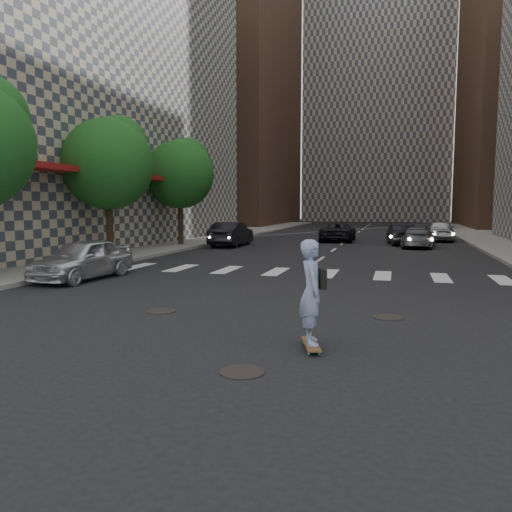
{
  "coord_description": "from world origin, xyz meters",
  "views": [
    {
      "loc": [
        3.42,
        -9.62,
        2.57
      ],
      "look_at": [
        0.07,
        2.32,
        1.3
      ],
      "focal_mm": 35.0,
      "sensor_mm": 36.0,
      "label": 1
    }
  ],
  "objects_px": {
    "traffic_car_a": "(231,234)",
    "traffic_car_e": "(401,234)",
    "traffic_car_c": "(338,232)",
    "traffic_car_b": "(419,237)",
    "skateboarder": "(312,292)",
    "traffic_car_d": "(441,231)",
    "silver_sedan": "(83,259)",
    "tree_b": "(110,160)",
    "tree_c": "(181,171)"
  },
  "relations": [
    {
      "from": "traffic_car_d",
      "to": "traffic_car_e",
      "type": "distance_m",
      "value": 4.87
    },
    {
      "from": "traffic_car_a",
      "to": "traffic_car_d",
      "type": "relative_size",
      "value": 1.03
    },
    {
      "from": "traffic_car_a",
      "to": "traffic_car_d",
      "type": "bearing_deg",
      "value": -148.62
    },
    {
      "from": "silver_sedan",
      "to": "traffic_car_c",
      "type": "relative_size",
      "value": 0.86
    },
    {
      "from": "skateboarder",
      "to": "traffic_car_d",
      "type": "relative_size",
      "value": 0.44
    },
    {
      "from": "skateboarder",
      "to": "traffic_car_c",
      "type": "xyz_separation_m",
      "value": [
        -2.55,
        26.96,
        -0.36
      ]
    },
    {
      "from": "tree_c",
      "to": "skateboarder",
      "type": "height_order",
      "value": "tree_c"
    },
    {
      "from": "traffic_car_a",
      "to": "traffic_car_b",
      "type": "distance_m",
      "value": 11.44
    },
    {
      "from": "skateboarder",
      "to": "traffic_car_d",
      "type": "distance_m",
      "value": 29.3
    },
    {
      "from": "traffic_car_a",
      "to": "traffic_car_d",
      "type": "height_order",
      "value": "traffic_car_d"
    },
    {
      "from": "traffic_car_e",
      "to": "skateboarder",
      "type": "bearing_deg",
      "value": 78.61
    },
    {
      "from": "tree_c",
      "to": "traffic_car_c",
      "type": "distance_m",
      "value": 11.93
    },
    {
      "from": "traffic_car_c",
      "to": "traffic_car_e",
      "type": "distance_m",
      "value": 4.71
    },
    {
      "from": "traffic_car_e",
      "to": "traffic_car_d",
      "type": "bearing_deg",
      "value": -132.19
    },
    {
      "from": "traffic_car_a",
      "to": "traffic_car_e",
      "type": "distance_m",
      "value": 11.0
    },
    {
      "from": "traffic_car_b",
      "to": "traffic_car_e",
      "type": "height_order",
      "value": "traffic_car_e"
    },
    {
      "from": "skateboarder",
      "to": "traffic_car_d",
      "type": "height_order",
      "value": "skateboarder"
    },
    {
      "from": "tree_b",
      "to": "traffic_car_a",
      "type": "bearing_deg",
      "value": 71.5
    },
    {
      "from": "tree_b",
      "to": "traffic_car_d",
      "type": "height_order",
      "value": "tree_b"
    },
    {
      "from": "traffic_car_b",
      "to": "traffic_car_e",
      "type": "bearing_deg",
      "value": -55.94
    },
    {
      "from": "traffic_car_c",
      "to": "traffic_car_a",
      "type": "bearing_deg",
      "value": 44.77
    },
    {
      "from": "traffic_car_e",
      "to": "tree_b",
      "type": "bearing_deg",
      "value": 36.82
    },
    {
      "from": "traffic_car_e",
      "to": "silver_sedan",
      "type": "bearing_deg",
      "value": 52.72
    },
    {
      "from": "traffic_car_d",
      "to": "tree_c",
      "type": "bearing_deg",
      "value": 34.57
    },
    {
      "from": "tree_c",
      "to": "traffic_car_d",
      "type": "xyz_separation_m",
      "value": [
        15.95,
        8.86,
        -3.88
      ]
    },
    {
      "from": "traffic_car_e",
      "to": "traffic_car_c",
      "type": "bearing_deg",
      "value": -32.59
    },
    {
      "from": "silver_sedan",
      "to": "traffic_car_a",
      "type": "distance_m",
      "value": 14.71
    },
    {
      "from": "traffic_car_b",
      "to": "traffic_car_a",
      "type": "bearing_deg",
      "value": 16.98
    },
    {
      "from": "traffic_car_b",
      "to": "traffic_car_e",
      "type": "relative_size",
      "value": 1.08
    },
    {
      "from": "traffic_car_c",
      "to": "traffic_car_e",
      "type": "height_order",
      "value": "same"
    },
    {
      "from": "tree_c",
      "to": "traffic_car_e",
      "type": "height_order",
      "value": "tree_c"
    },
    {
      "from": "traffic_car_a",
      "to": "traffic_car_e",
      "type": "relative_size",
      "value": 1.12
    },
    {
      "from": "skateboarder",
      "to": "silver_sedan",
      "type": "bearing_deg",
      "value": 128.29
    },
    {
      "from": "tree_b",
      "to": "skateboarder",
      "type": "height_order",
      "value": "tree_b"
    },
    {
      "from": "traffic_car_b",
      "to": "traffic_car_d",
      "type": "distance_m",
      "value": 6.25
    },
    {
      "from": "tree_b",
      "to": "traffic_car_d",
      "type": "relative_size",
      "value": 1.48
    },
    {
      "from": "traffic_car_d",
      "to": "traffic_car_c",
      "type": "bearing_deg",
      "value": 21.39
    },
    {
      "from": "tree_b",
      "to": "traffic_car_c",
      "type": "height_order",
      "value": "tree_b"
    },
    {
      "from": "tree_b",
      "to": "tree_c",
      "type": "bearing_deg",
      "value": 90.0
    },
    {
      "from": "silver_sedan",
      "to": "traffic_car_c",
      "type": "xyz_separation_m",
      "value": [
        6.46,
        20.73,
        -0.04
      ]
    },
    {
      "from": "tree_b",
      "to": "silver_sedan",
      "type": "relative_size",
      "value": 1.59
    },
    {
      "from": "tree_b",
      "to": "skateboarder",
      "type": "distance_m",
      "value": 17.06
    },
    {
      "from": "skateboarder",
      "to": "traffic_car_a",
      "type": "relative_size",
      "value": 0.43
    },
    {
      "from": "tree_b",
      "to": "traffic_car_a",
      "type": "relative_size",
      "value": 1.44
    },
    {
      "from": "skateboarder",
      "to": "silver_sedan",
      "type": "xyz_separation_m",
      "value": [
        -9.02,
        6.23,
        -0.33
      ]
    },
    {
      "from": "skateboarder",
      "to": "traffic_car_c",
      "type": "bearing_deg",
      "value": 78.33
    },
    {
      "from": "traffic_car_c",
      "to": "skateboarder",
      "type": "bearing_deg",
      "value": 94.85
    },
    {
      "from": "tree_c",
      "to": "silver_sedan",
      "type": "distance_m",
      "value": 14.62
    },
    {
      "from": "traffic_car_c",
      "to": "traffic_car_e",
      "type": "xyz_separation_m",
      "value": [
        4.27,
        -2.0,
        0.0
      ]
    },
    {
      "from": "tree_b",
      "to": "traffic_car_d",
      "type": "bearing_deg",
      "value": 46.59
    }
  ]
}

